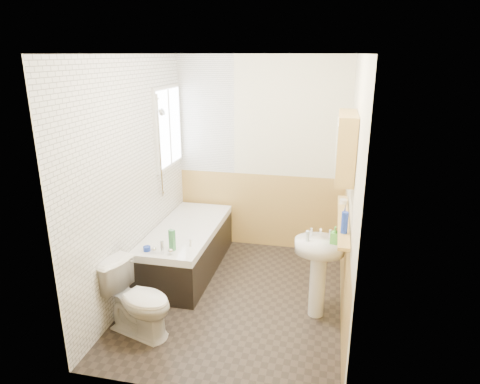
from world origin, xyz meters
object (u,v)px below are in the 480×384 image
at_px(toilet, 138,300).
at_px(bathtub, 187,247).
at_px(sink, 319,262).
at_px(medicine_cabinet, 346,146).
at_px(pine_shelf, 343,219).

bearing_deg(toilet, bathtub, 15.91).
xyz_separation_m(sink, medicine_cabinet, (0.17, 0.07, 1.13)).
bearing_deg(bathtub, pine_shelf, -18.16).
relative_size(sink, medicine_cabinet, 1.40).
distance_m(pine_shelf, medicine_cabinet, 0.69).
bearing_deg(pine_shelf, medicine_cabinet, 138.41).
relative_size(toilet, pine_shelf, 0.53).
distance_m(toilet, pine_shelf, 2.05).
bearing_deg(toilet, sink, -50.69).
distance_m(sink, medicine_cabinet, 1.15).
xyz_separation_m(sink, pine_shelf, (0.20, 0.05, 0.44)).
height_order(bathtub, pine_shelf, pine_shelf).
bearing_deg(medicine_cabinet, toilet, -157.94).
relative_size(toilet, medicine_cabinet, 1.06).
relative_size(toilet, sink, 0.76).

